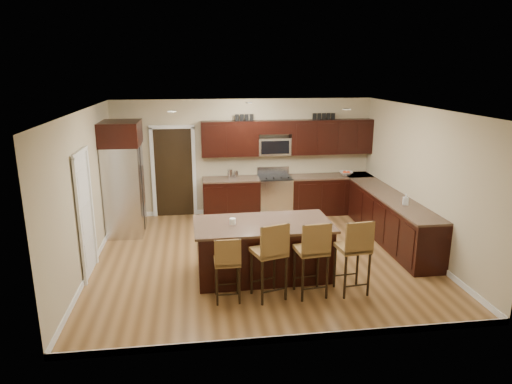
{
  "coord_description": "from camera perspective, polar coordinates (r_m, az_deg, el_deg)",
  "views": [
    {
      "loc": [
        -1.14,
        -7.74,
        3.37
      ],
      "look_at": [
        -0.04,
        0.4,
        1.14
      ],
      "focal_mm": 32.0,
      "sensor_mm": 36.0,
      "label": 1
    }
  ],
  "objects": [
    {
      "name": "microwave",
      "position": [
        10.65,
        2.27,
        5.74
      ],
      "size": [
        0.76,
        0.31,
        0.4
      ],
      "primitive_type": "cube",
      "color": "silver",
      "rests_on": "upper_cabinets"
    },
    {
      "name": "fruit_bowl",
      "position": [
        11.05,
        11.21,
        2.32
      ],
      "size": [
        0.37,
        0.37,
        0.08
      ],
      "primitive_type": "imported",
      "rotation": [
        0.0,
        0.0,
        -0.19
      ],
      "color": "silver",
      "rests_on": "base_cabinets"
    },
    {
      "name": "floor_mat",
      "position": [
        10.02,
        -0.33,
        -4.4
      ],
      "size": [
        0.9,
        0.61,
        0.01
      ],
      "primitive_type": "cube",
      "rotation": [
        0.0,
        0.0,
        0.02
      ],
      "color": "olive",
      "rests_on": "floor"
    },
    {
      "name": "island_jar",
      "position": [
        7.42,
        -2.94,
        -3.68
      ],
      "size": [
        0.1,
        0.1,
        0.1
      ],
      "primitive_type": "cylinder",
      "color": "white",
      "rests_on": "island"
    },
    {
      "name": "wall_right",
      "position": [
        9.0,
        19.92,
        1.33
      ],
      "size": [
        0.0,
        5.5,
        5.5
      ],
      "primitive_type": "plane",
      "rotation": [
        1.57,
        0.0,
        -1.57
      ],
      "color": "tan",
      "rests_on": "floor"
    },
    {
      "name": "refrigerator",
      "position": [
        9.76,
        -16.22,
        1.77
      ],
      "size": [
        0.79,
        0.99,
        2.35
      ],
      "color": "silver",
      "rests_on": "floor"
    },
    {
      "name": "island",
      "position": [
        7.66,
        0.87,
        -7.35
      ],
      "size": [
        2.28,
        1.22,
        0.92
      ],
      "rotation": [
        0.0,
        0.0,
        0.02
      ],
      "color": "black",
      "rests_on": "floor"
    },
    {
      "name": "ceiling",
      "position": [
        7.85,
        0.69,
        10.32
      ],
      "size": [
        6.0,
        6.0,
        0.0
      ],
      "primitive_type": "plane",
      "rotation": [
        3.14,
        0.0,
        0.0
      ],
      "color": "silver",
      "rests_on": "wall_back"
    },
    {
      "name": "letter_decor",
      "position": [
        10.58,
        3.52,
        9.35
      ],
      "size": [
        2.2,
        0.03,
        0.15
      ],
      "primitive_type": null,
      "color": "black",
      "rests_on": "upper_cabinets"
    },
    {
      "name": "stool_left",
      "position": [
        6.75,
        -3.59,
        -8.7
      ],
      "size": [
        0.38,
        0.38,
        1.02
      ],
      "rotation": [
        0.0,
        0.0,
        0.0
      ],
      "color": "olive",
      "rests_on": "floor"
    },
    {
      "name": "stool_right",
      "position": [
        6.89,
        7.14,
        -7.25
      ],
      "size": [
        0.5,
        0.5,
        1.2
      ],
      "rotation": [
        0.0,
        0.0,
        0.11
      ],
      "color": "olive",
      "rests_on": "floor"
    },
    {
      "name": "wall_left",
      "position": [
        8.21,
        -20.53,
        -0.01
      ],
      "size": [
        0.0,
        5.5,
        5.5
      ],
      "primitive_type": "plane",
      "rotation": [
        1.57,
        0.0,
        1.57
      ],
      "color": "tan",
      "rests_on": "floor"
    },
    {
      "name": "base_cabinets",
      "position": [
        10.1,
        10.18,
        -1.77
      ],
      "size": [
        4.02,
        3.96,
        0.92
      ],
      "color": "black",
      "rests_on": "floor"
    },
    {
      "name": "wall_back",
      "position": [
        10.74,
        -1.46,
        4.37
      ],
      "size": [
        6.0,
        0.0,
        6.0
      ],
      "primitive_type": "plane",
      "rotation": [
        1.57,
        0.0,
        0.0
      ],
      "color": "tan",
      "rests_on": "floor"
    },
    {
      "name": "range",
      "position": [
        10.75,
        2.35,
        -0.44
      ],
      "size": [
        0.76,
        0.64,
        1.11
      ],
      "color": "silver",
      "rests_on": "floor"
    },
    {
      "name": "canister_tall",
      "position": [
        10.48,
        -3.27,
        2.27
      ],
      "size": [
        0.12,
        0.12,
        0.21
      ],
      "primitive_type": "cylinder",
      "color": "silver",
      "rests_on": "base_cabinets"
    },
    {
      "name": "soap_bottle",
      "position": [
        8.89,
        18.2,
        -0.87
      ],
      "size": [
        0.12,
        0.12,
        0.21
      ],
      "primitive_type": "imported",
      "rotation": [
        0.0,
        0.0,
        -0.31
      ],
      "color": "#B2B2B2",
      "rests_on": "base_cabinets"
    },
    {
      "name": "stool_extra",
      "position": [
        7.08,
        12.27,
        -6.87
      ],
      "size": [
        0.5,
        0.5,
        1.2
      ],
      "rotation": [
        0.0,
        0.0,
        0.11
      ],
      "color": "olive",
      "rests_on": "floor"
    },
    {
      "name": "stool_mid",
      "position": [
        6.76,
        1.87,
        -7.5
      ],
      "size": [
        0.57,
        0.57,
        1.22
      ],
      "rotation": [
        0.0,
        0.0,
        0.29
      ],
      "color": "olive",
      "rests_on": "floor"
    },
    {
      "name": "upper_cabinets",
      "position": [
        10.66,
        4.24,
        6.92
      ],
      "size": [
        4.0,
        0.33,
        0.8
      ],
      "color": "black",
      "rests_on": "wall_back"
    },
    {
      "name": "canister_short",
      "position": [
        10.5,
        -2.54,
        2.19
      ],
      "size": [
        0.11,
        0.11,
        0.17
      ],
      "primitive_type": "cylinder",
      "color": "silver",
      "rests_on": "base_cabinets"
    },
    {
      "name": "floor",
      "position": [
        8.52,
        0.63,
        -8.1
      ],
      "size": [
        6.0,
        6.0,
        0.0
      ],
      "primitive_type": "plane",
      "color": "olive",
      "rests_on": "ground"
    },
    {
      "name": "pantry_door",
      "position": [
        8.02,
        -20.63,
        -2.84
      ],
      "size": [
        0.03,
        0.8,
        2.04
      ],
      "primitive_type": "cube",
      "color": "white",
      "rests_on": "floor"
    },
    {
      "name": "doorway",
      "position": [
        10.74,
        -10.23,
        2.39
      ],
      "size": [
        0.85,
        0.03,
        2.06
      ],
      "primitive_type": "cube",
      "color": "black",
      "rests_on": "floor"
    }
  ]
}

